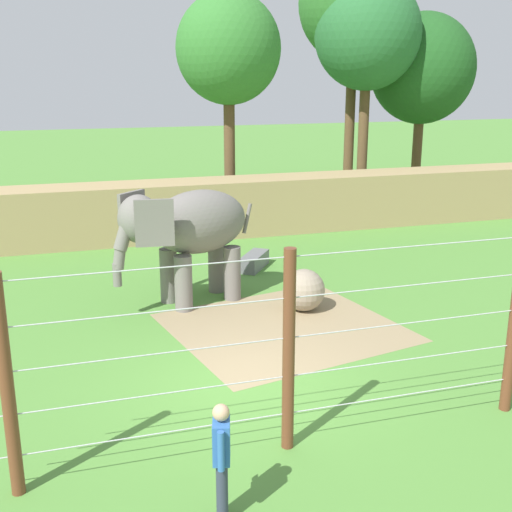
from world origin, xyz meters
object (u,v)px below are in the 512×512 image
zookeeper (222,457)px  feed_trough (254,261)px  elephant (189,229)px  enrichment_ball (304,290)px

zookeeper → feed_trough: zookeeper is taller
feed_trough → zookeeper: bearing=-109.0°
elephant → zookeeper: size_ratio=2.28×
zookeeper → feed_trough: (3.71, 10.78, -0.71)m
elephant → feed_trough: 3.83m
elephant → enrichment_ball: bearing=-28.1°
elephant → zookeeper: bearing=-98.7°
elephant → zookeeper: 8.52m
elephant → feed_trough: elephant is taller
enrichment_ball → zookeeper: (-3.84, -7.00, 0.40)m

